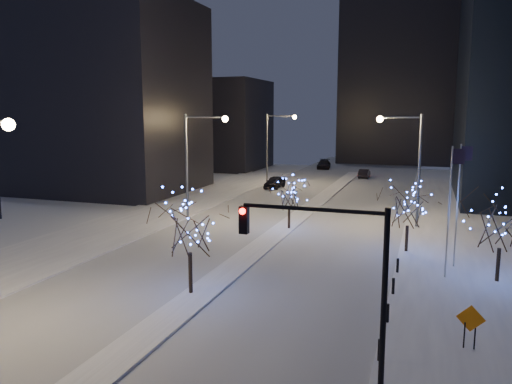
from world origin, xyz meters
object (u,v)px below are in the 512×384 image
at_px(street_lamp_w_mid, 197,152).
at_px(car_mid, 364,173).
at_px(street_lamp_w_far, 274,139).
at_px(holiday_tree_median_far, 289,193).
at_px(construction_sign, 470,323).
at_px(traffic_signal_east, 338,269).
at_px(car_near, 275,182).
at_px(holiday_tree_median_near, 189,223).
at_px(street_lamp_east, 409,155).
at_px(holiday_tree_plaza_far, 408,206).
at_px(car_far, 324,164).
at_px(holiday_tree_plaza_near, 501,221).

bearing_deg(street_lamp_w_mid, car_mid, 73.05).
bearing_deg(car_mid, street_lamp_w_far, 47.08).
distance_m(holiday_tree_median_far, construction_sign, 23.46).
bearing_deg(traffic_signal_east, car_near, 109.35).
xyz_separation_m(street_lamp_w_mid, holiday_tree_median_near, (8.44, -18.47, -2.36)).
bearing_deg(street_lamp_w_mid, street_lamp_east, 8.96).
bearing_deg(car_mid, holiday_tree_plaza_far, 101.29).
xyz_separation_m(street_lamp_w_mid, car_mid, (11.26, 36.93, -5.81)).
height_order(holiday_tree_median_near, holiday_tree_median_far, holiday_tree_median_near).
distance_m(holiday_tree_median_near, construction_sign, 14.65).
bearing_deg(car_far, street_lamp_w_far, -103.94).
bearing_deg(street_lamp_w_mid, car_near, 87.02).
height_order(traffic_signal_east, holiday_tree_plaza_far, traffic_signal_east).
bearing_deg(car_mid, car_far, -51.14).
distance_m(holiday_tree_plaza_near, construction_sign, 10.49).
xyz_separation_m(car_mid, holiday_tree_median_near, (-2.82, -55.40, 3.45)).
bearing_deg(holiday_tree_median_far, street_lamp_w_mid, 171.67).
bearing_deg(car_mid, holiday_tree_median_far, 87.70).
xyz_separation_m(holiday_tree_median_near, holiday_tree_median_far, (1.00, 17.09, -0.92)).
relative_size(holiday_tree_plaza_near, construction_sign, 2.93).
height_order(street_lamp_east, car_mid, street_lamp_east).
distance_m(street_lamp_w_mid, street_lamp_w_far, 25.00).
distance_m(car_mid, holiday_tree_plaza_near, 49.67).
bearing_deg(street_lamp_w_mid, traffic_signal_east, -55.49).
distance_m(traffic_signal_east, holiday_tree_median_near, 12.09).
height_order(car_far, construction_sign, construction_sign).
height_order(street_lamp_w_far, holiday_tree_median_far, street_lamp_w_far).
height_order(street_lamp_w_far, construction_sign, street_lamp_w_far).
relative_size(traffic_signal_east, holiday_tree_median_near, 1.16).
xyz_separation_m(street_lamp_east, car_far, (-16.41, 44.82, -5.64)).
bearing_deg(holiday_tree_plaza_near, car_mid, 105.92).
relative_size(street_lamp_w_mid, street_lamp_w_far, 1.00).
bearing_deg(holiday_tree_plaza_far, construction_sign, -77.94).
height_order(street_lamp_east, construction_sign, street_lamp_east).
distance_m(street_lamp_w_mid, car_mid, 39.04).
bearing_deg(car_near, street_lamp_w_far, 110.76).
height_order(street_lamp_w_far, car_mid, street_lamp_w_far).
bearing_deg(holiday_tree_median_far, car_far, 97.90).
xyz_separation_m(street_lamp_east, traffic_signal_east, (-1.14, -29.00, -1.69)).
distance_m(holiday_tree_median_near, holiday_tree_plaza_near, 18.15).
bearing_deg(street_lamp_w_far, holiday_tree_median_far, -70.32).
relative_size(street_lamp_east, holiday_tree_plaza_far, 1.96).
height_order(car_near, holiday_tree_median_near, holiday_tree_median_near).
height_order(street_lamp_w_far, holiday_tree_plaza_near, street_lamp_w_far).
distance_m(car_near, holiday_tree_plaza_near, 40.29).
bearing_deg(car_mid, holiday_tree_plaza_near, 106.35).
bearing_deg(street_lamp_w_mid, holiday_tree_plaza_near, -23.36).
height_order(traffic_signal_east, car_mid, traffic_signal_east).
bearing_deg(holiday_tree_median_near, car_far, 95.02).
xyz_separation_m(street_lamp_w_far, holiday_tree_plaza_far, (19.44, -30.68, -3.01)).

